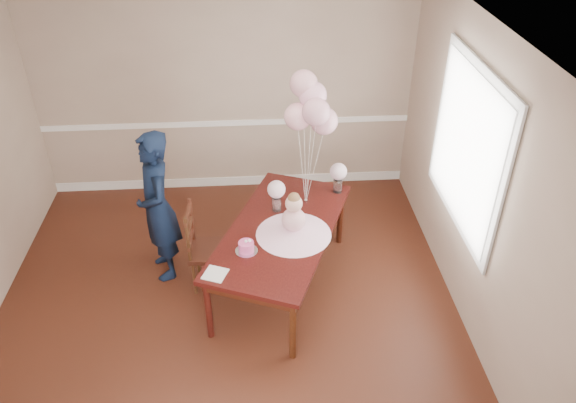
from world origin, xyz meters
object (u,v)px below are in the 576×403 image
Objects in this scene: dining_chair_seat at (211,251)px; woman at (158,207)px; dining_table_top at (281,230)px; birthday_cake at (246,247)px.

woman is (-0.50, 0.22, 0.40)m from dining_chair_seat.
dining_table_top reaches higher than dining_chair_seat.
woman is at bearing 158.26° from dining_chair_seat.
dining_table_top is 13.33× the size of birthday_cake.
woman reaches higher than dining_chair_seat.
birthday_cake is (-0.34, -0.33, 0.08)m from dining_table_top.
dining_table_top is 4.71× the size of dining_chair_seat.
birthday_cake is 0.65m from dining_chair_seat.
dining_chair_seat is 0.25× the size of woman.
dining_table_top is at bearing 44.11° from birthday_cake.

